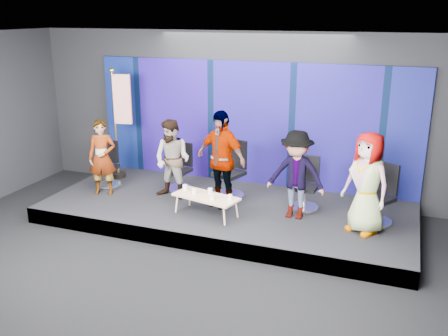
{
  "coord_description": "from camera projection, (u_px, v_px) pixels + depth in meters",
  "views": [
    {
      "loc": [
        3.09,
        -5.93,
        3.87
      ],
      "look_at": [
        -0.02,
        2.4,
        1.07
      ],
      "focal_mm": 40.0,
      "sensor_mm": 36.0,
      "label": 1
    }
  ],
  "objects": [
    {
      "name": "chair_b",
      "position": [
        180.0,
        175.0,
        10.37
      ],
      "size": [
        0.61,
        0.61,
        0.98
      ],
      "rotation": [
        0.0,
        0.0,
        -0.11
      ],
      "color": "silver",
      "rests_on": "riser"
    },
    {
      "name": "panelist_d",
      "position": [
        296.0,
        175.0,
        8.82
      ],
      "size": [
        1.07,
        0.66,
        1.61
      ],
      "primitive_type": "imported",
      "rotation": [
        0.0,
        0.0,
        -0.06
      ],
      "color": "black",
      "rests_on": "riser"
    },
    {
      "name": "mug_a",
      "position": [
        185.0,
        187.0,
        9.32
      ],
      "size": [
        0.09,
        0.09,
        0.1
      ],
      "primitive_type": "cylinder",
      "color": "silver",
      "rests_on": "coffee_table"
    },
    {
      "name": "panelist_c",
      "position": [
        221.0,
        159.0,
        9.36
      ],
      "size": [
        1.17,
        0.76,
        1.85
      ],
      "primitive_type": "imported",
      "rotation": [
        0.0,
        0.0,
        -0.31
      ],
      "color": "black",
      "rests_on": "riser"
    },
    {
      "name": "ground",
      "position": [
        170.0,
        281.0,
        7.49
      ],
      "size": [
        10.0,
        10.0,
        0.0
      ],
      "primitive_type": "plane",
      "color": "black",
      "rests_on": "ground"
    },
    {
      "name": "room_walls",
      "position": [
        164.0,
        122.0,
        6.76
      ],
      "size": [
        10.02,
        8.02,
        3.51
      ],
      "color": "black",
      "rests_on": "ground"
    },
    {
      "name": "mug_b",
      "position": [
        194.0,
        191.0,
        9.13
      ],
      "size": [
        0.08,
        0.08,
        0.09
      ],
      "primitive_type": "cylinder",
      "color": "silver",
      "rests_on": "coffee_table"
    },
    {
      "name": "panelist_b",
      "position": [
        172.0,
        160.0,
        9.77
      ],
      "size": [
        0.83,
        0.68,
        1.58
      ],
      "primitive_type": "imported",
      "rotation": [
        0.0,
        0.0,
        -0.11
      ],
      "color": "black",
      "rests_on": "riser"
    },
    {
      "name": "mug_e",
      "position": [
        230.0,
        197.0,
        8.84
      ],
      "size": [
        0.08,
        0.08,
        0.09
      ],
      "primitive_type": "cylinder",
      "color": "silver",
      "rests_on": "coffee_table"
    },
    {
      "name": "chair_c",
      "position": [
        231.0,
        178.0,
        9.97
      ],
      "size": [
        0.81,
        0.81,
        1.14
      ],
      "rotation": [
        0.0,
        0.0,
        -0.31
      ],
      "color": "silver",
      "rests_on": "riser"
    },
    {
      "name": "riser",
      "position": [
        227.0,
        212.0,
        9.68
      ],
      "size": [
        7.0,
        3.0,
        0.3
      ],
      "primitive_type": "cube",
      "color": "black",
      "rests_on": "ground"
    },
    {
      "name": "backdrop",
      "position": [
        251.0,
        124.0,
        10.54
      ],
      "size": [
        7.0,
        0.08,
        2.6
      ],
      "primitive_type": "cube",
      "color": "#061A4C",
      "rests_on": "riser"
    },
    {
      "name": "flag_stand",
      "position": [
        120.0,
        121.0,
        10.83
      ],
      "size": [
        0.56,
        0.32,
        2.43
      ],
      "rotation": [
        0.0,
        0.0,
        0.22
      ],
      "color": "black",
      "rests_on": "riser"
    },
    {
      "name": "chair_e",
      "position": [
        378.0,
        204.0,
        8.72
      ],
      "size": [
        0.83,
        0.83,
        1.07
      ],
      "rotation": [
        0.0,
        0.0,
        -0.56
      ],
      "color": "silver",
      "rests_on": "riser"
    },
    {
      "name": "coffee_table",
      "position": [
        206.0,
        197.0,
        9.05
      ],
      "size": [
        1.29,
        0.78,
        0.37
      ],
      "rotation": [
        0.0,
        0.0,
        -0.23
      ],
      "color": "tan",
      "rests_on": "riser"
    },
    {
      "name": "panelist_e",
      "position": [
        367.0,
        183.0,
        8.21
      ],
      "size": [
        1.01,
        0.92,
        1.73
      ],
      "primitive_type": "imported",
      "rotation": [
        0.0,
        0.0,
        -0.56
      ],
      "color": "black",
      "rests_on": "riser"
    },
    {
      "name": "mug_c",
      "position": [
        210.0,
        191.0,
        9.14
      ],
      "size": [
        0.09,
        0.09,
        0.1
      ],
      "primitive_type": "cylinder",
      "color": "silver",
      "rests_on": "coffee_table"
    },
    {
      "name": "chair_d",
      "position": [
        305.0,
        192.0,
        9.37
      ],
      "size": [
        0.59,
        0.59,
        0.99
      ],
      "rotation": [
        0.0,
        0.0,
        -0.06
      ],
      "color": "silver",
      "rests_on": "riser"
    },
    {
      "name": "panelist_a",
      "position": [
        102.0,
        158.0,
        10.0
      ],
      "size": [
        0.65,
        0.53,
        1.53
      ],
      "primitive_type": "imported",
      "rotation": [
        0.0,
        0.0,
        0.33
      ],
      "color": "black",
      "rests_on": "riser"
    },
    {
      "name": "chair_a",
      "position": [
        109.0,
        172.0,
        10.61
      ],
      "size": [
        0.68,
        0.68,
        0.95
      ],
      "rotation": [
        0.0,
        0.0,
        0.33
      ],
      "color": "silver",
      "rests_on": "riser"
    },
    {
      "name": "mug_d",
      "position": [
        212.0,
        197.0,
        8.86
      ],
      "size": [
        0.09,
        0.09,
        0.1
      ],
      "primitive_type": "cylinder",
      "color": "silver",
      "rests_on": "coffee_table"
    }
  ]
}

